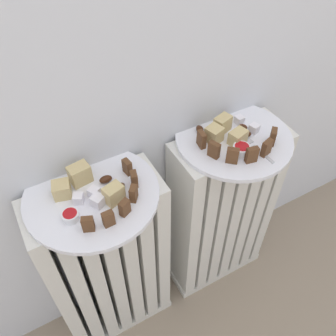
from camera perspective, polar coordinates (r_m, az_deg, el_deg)
radiator_left at (r=1.12m, az=-9.26°, el=-15.17°), size 0.34×0.15×0.66m
radiator_right at (r=1.22m, az=8.25°, el=-7.22°), size 0.34×0.15×0.66m
plate_left at (r=0.84m, az=-11.95°, el=-4.09°), size 0.31×0.31×0.01m
plate_right at (r=0.97m, az=10.33°, el=4.68°), size 0.31×0.31×0.01m
dark_cake_slice_left_0 at (r=0.76m, az=-12.53°, el=-8.65°), size 0.03×0.02×0.04m
dark_cake_slice_left_1 at (r=0.76m, az=-9.39°, el=-7.92°), size 0.02×0.01×0.04m
dark_cake_slice_left_2 at (r=0.77m, az=-6.87°, el=-6.23°), size 0.03×0.02×0.04m
dark_cake_slice_left_3 at (r=0.80m, az=-5.47°, el=-4.01°), size 0.03×0.03×0.04m
dark_cake_slice_left_4 at (r=0.82m, az=-5.37°, el=-1.74°), size 0.02×0.03×0.04m
dark_cake_slice_left_5 at (r=0.85m, az=-6.46°, el=0.17°), size 0.02×0.03×0.04m
marble_cake_slice_left_0 at (r=0.80m, az=-8.56°, el=-4.08°), size 0.05×0.04×0.04m
marble_cake_slice_left_1 at (r=0.85m, az=-13.76°, el=-0.96°), size 0.05×0.04×0.05m
marble_cake_slice_left_2 at (r=0.83m, az=-16.44°, el=-3.30°), size 0.05×0.04×0.04m
turkish_delight_left_0 at (r=0.80m, az=-11.02°, el=-5.09°), size 0.04×0.04×0.03m
turkish_delight_left_1 at (r=0.82m, az=-11.60°, el=-3.78°), size 0.03×0.03×0.02m
turkish_delight_left_2 at (r=0.82m, az=-13.98°, el=-4.69°), size 0.03×0.03×0.02m
medjool_date_left_0 at (r=0.85m, az=-9.82°, el=-1.77°), size 0.03×0.02×0.02m
medjool_date_left_1 at (r=0.83m, az=-7.58°, el=-2.85°), size 0.02×0.02×0.01m
jam_bowl_left at (r=0.79m, az=-15.15°, el=-7.27°), size 0.04×0.04×0.02m
dark_cake_slice_right_0 at (r=0.92m, az=5.31°, el=4.52°), size 0.02×0.03×0.04m
dark_cake_slice_right_1 at (r=0.89m, az=7.27°, el=2.87°), size 0.02×0.03×0.04m
dark_cake_slice_right_2 at (r=0.88m, az=10.14°, el=1.94°), size 0.03×0.03×0.04m
dark_cake_slice_right_3 at (r=0.89m, az=13.10°, el=2.03°), size 0.03×0.02×0.04m
dark_cake_slice_right_4 at (r=0.92m, az=15.31°, el=3.09°), size 0.03×0.02×0.04m
dark_cake_slice_right_5 at (r=0.96m, az=16.23°, el=4.75°), size 0.03×0.03×0.04m
marble_cake_slice_right_0 at (r=0.94m, az=10.98°, el=4.79°), size 0.05×0.04×0.04m
marble_cake_slice_right_1 at (r=0.97m, az=8.60°, el=6.89°), size 0.05×0.04×0.04m
marble_cake_slice_right_2 at (r=0.93m, az=7.29°, el=5.29°), size 0.05×0.05×0.04m
turkish_delight_right_0 at (r=1.01m, az=11.19°, el=7.48°), size 0.02×0.02×0.02m
turkish_delight_right_1 at (r=0.99m, az=13.47°, el=6.12°), size 0.03×0.03×0.02m
medjool_date_right_0 at (r=1.02m, az=9.06°, el=8.14°), size 0.03×0.03×0.02m
medjool_date_right_1 at (r=0.97m, az=12.32°, el=5.31°), size 0.03×0.03×0.01m
medjool_date_right_2 at (r=0.99m, az=11.78°, el=6.39°), size 0.02×0.03×0.01m
medjool_date_right_3 at (r=0.97m, az=5.04°, el=6.13°), size 0.02×0.03×0.02m
jam_bowl_right at (r=0.92m, az=11.52°, el=2.92°), size 0.04×0.04×0.02m
fork at (r=0.94m, az=13.83°, el=3.03°), size 0.02×0.11×0.00m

